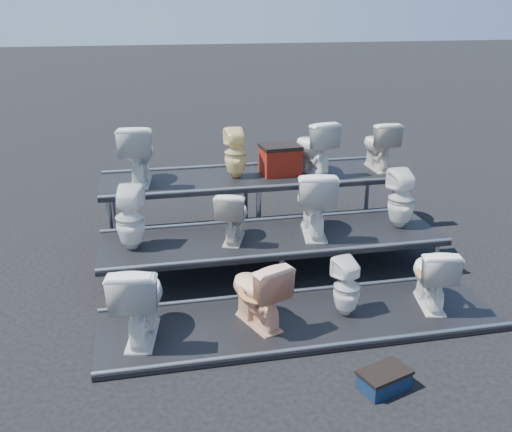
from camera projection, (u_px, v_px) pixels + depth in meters
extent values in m
plane|color=black|center=(272.00, 270.00, 7.23)|extent=(80.00, 80.00, 0.00)
cube|color=black|center=(300.00, 321.00, 6.02)|extent=(4.20, 1.20, 0.06)
cube|color=black|center=(272.00, 253.00, 7.14)|extent=(4.20, 1.20, 0.46)
cube|color=black|center=(252.00, 204.00, 8.26)|extent=(4.20, 1.20, 0.86)
imported|color=white|center=(139.00, 299.00, 5.55)|extent=(0.60, 0.89, 0.84)
imported|color=#ECB18C|center=(258.00, 291.00, 5.80)|extent=(0.65, 0.83, 0.74)
imported|color=white|center=(347.00, 287.00, 6.00)|extent=(0.33, 0.34, 0.63)
imported|color=white|center=(432.00, 275.00, 6.17)|extent=(0.54, 0.77, 0.72)
imported|color=white|center=(130.00, 218.00, 6.61)|extent=(0.40, 0.41, 0.75)
imported|color=beige|center=(233.00, 215.00, 6.86)|extent=(0.55, 0.71, 0.64)
imported|color=white|center=(314.00, 202.00, 7.01)|extent=(0.61, 0.90, 0.85)
imported|color=white|center=(401.00, 199.00, 7.25)|extent=(0.34, 0.35, 0.75)
imported|color=white|center=(138.00, 154.00, 7.67)|extent=(0.55, 0.85, 0.82)
imported|color=#F4DD92|center=(235.00, 153.00, 7.95)|extent=(0.32, 0.33, 0.69)
imported|color=white|center=(314.00, 146.00, 8.15)|extent=(0.59, 0.83, 0.77)
imported|color=beige|center=(379.00, 145.00, 8.35)|extent=(0.41, 0.71, 0.72)
cube|color=maroon|center=(280.00, 161.00, 8.14)|extent=(0.56, 0.46, 0.38)
cube|color=#0F1E36|center=(384.00, 381.00, 4.99)|extent=(0.49, 0.38, 0.15)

